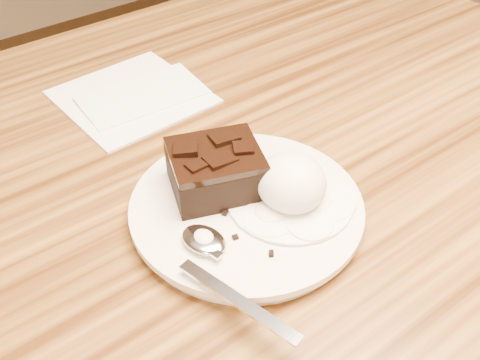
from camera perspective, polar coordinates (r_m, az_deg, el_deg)
plate at (r=0.54m, az=0.64°, el=-3.02°), size 0.22×0.22×0.02m
brownie at (r=0.54m, az=-2.41°, el=0.70°), size 0.10×0.10×0.04m
ice_cream_scoop at (r=0.53m, az=5.08°, el=-0.25°), size 0.06×0.07×0.05m
melt_puddle at (r=0.54m, az=4.95°, el=-1.92°), size 0.12×0.12×0.00m
spoon at (r=0.50m, az=-3.59°, el=-6.06°), size 0.07×0.18×0.01m
napkin at (r=0.72m, az=-10.65°, el=8.20°), size 0.17×0.17×0.01m
crumb_a at (r=0.53m, az=-1.51°, el=-3.26°), size 0.01×0.01×0.00m
crumb_b at (r=0.51m, az=-0.47°, el=-5.69°), size 0.01×0.01×0.00m
crumb_c at (r=0.49m, az=3.11°, el=-7.29°), size 0.01×0.01×0.00m
crumb_d at (r=0.54m, az=2.42°, el=-1.65°), size 0.01×0.01×0.00m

